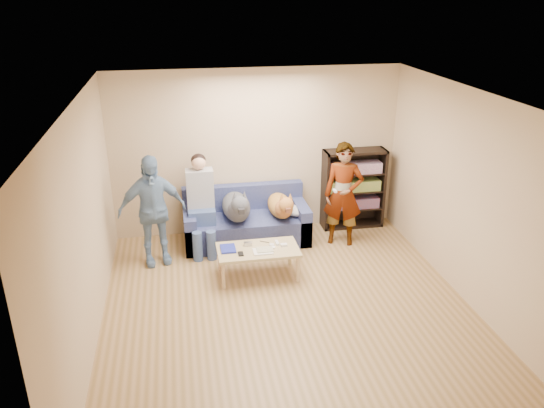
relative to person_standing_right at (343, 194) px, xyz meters
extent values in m
plane|color=olive|center=(-1.19, -1.74, -0.80)|extent=(5.00, 5.00, 0.00)
plane|color=white|center=(-1.19, -1.74, 1.80)|extent=(5.00, 5.00, 0.00)
plane|color=tan|center=(-1.19, 0.76, 0.50)|extent=(4.50, 0.00, 4.50)
plane|color=tan|center=(-1.19, -4.24, 0.50)|extent=(4.50, 0.00, 4.50)
plane|color=tan|center=(-3.44, -1.74, 0.50)|extent=(0.00, 5.00, 5.00)
plane|color=tan|center=(1.06, -1.74, 0.50)|extent=(0.00, 5.00, 5.00)
ellipsoid|color=#ABACB0|center=(-0.65, 0.21, -0.30)|extent=(0.40, 0.34, 0.14)
imported|color=gray|center=(0.00, 0.00, 0.00)|extent=(0.68, 0.56, 1.59)
imported|color=#7498BA|center=(-2.82, -0.13, 0.01)|extent=(1.00, 0.57, 1.61)
cube|color=white|center=(-0.20, -0.20, 0.15)|extent=(0.04, 0.11, 0.03)
cube|color=navy|center=(-1.83, -0.75, -0.36)|extent=(0.20, 0.26, 0.03)
cube|color=white|center=(-1.38, -0.90, -0.37)|extent=(0.26, 0.20, 0.02)
cube|color=#B0AE8D|center=(-1.35, -0.88, -0.36)|extent=(0.22, 0.17, 0.01)
cube|color=#ABABAF|center=(-1.55, -0.68, -0.35)|extent=(0.11, 0.06, 0.05)
cube|color=silver|center=(-1.15, -0.70, -0.36)|extent=(0.04, 0.13, 0.03)
cube|color=white|center=(-1.07, -0.78, -0.36)|extent=(0.09, 0.06, 0.03)
cylinder|color=white|center=(-1.23, -0.82, -0.37)|extent=(0.07, 0.07, 0.02)
cylinder|color=silver|center=(-1.23, -0.74, -0.37)|extent=(0.07, 0.07, 0.02)
cylinder|color=orange|center=(-1.45, -0.96, -0.37)|extent=(0.13, 0.06, 0.01)
cylinder|color=black|center=(-1.31, -0.62, -0.37)|extent=(0.13, 0.08, 0.01)
cube|color=black|center=(-1.68, -0.92, -0.37)|extent=(0.07, 0.12, 0.02)
cube|color=#515B93|center=(-1.44, 0.31, -0.59)|extent=(1.90, 0.85, 0.42)
cube|color=#515B93|center=(-1.44, 0.64, -0.18)|extent=(1.90, 0.18, 0.40)
cube|color=#515B93|center=(-2.30, 0.31, -0.51)|extent=(0.18, 0.85, 0.58)
cube|color=#515B93|center=(-0.58, 0.31, -0.51)|extent=(0.18, 0.85, 0.58)
cube|color=#3C5884|center=(-2.12, 0.23, -0.27)|extent=(0.40, 0.38, 0.22)
cylinder|color=#436295|center=(-2.22, -0.19, -0.59)|extent=(0.14, 0.14, 0.47)
cylinder|color=#455498|center=(-2.02, -0.19, -0.59)|extent=(0.14, 0.14, 0.47)
cube|color=#A5A5AA|center=(-2.12, 0.33, 0.12)|extent=(0.40, 0.24, 0.58)
sphere|color=#E0AB86|center=(-2.12, 0.33, 0.52)|extent=(0.21, 0.21, 0.21)
ellipsoid|color=black|center=(-2.12, 0.36, 0.55)|extent=(0.22, 0.22, 0.19)
ellipsoid|color=#4D5157|center=(-1.59, 0.29, -0.19)|extent=(0.42, 0.88, 0.36)
sphere|color=#53555E|center=(-1.59, -0.03, -0.11)|extent=(0.32, 0.32, 0.32)
sphere|color=#4F5259|center=(-1.59, -0.21, 0.04)|extent=(0.26, 0.26, 0.26)
cube|color=black|center=(-1.59, -0.33, 0.00)|extent=(0.08, 0.12, 0.07)
cone|color=#53575E|center=(-1.66, -0.18, 0.17)|extent=(0.08, 0.08, 0.12)
cone|color=#51545C|center=(-1.52, -0.18, 0.17)|extent=(0.08, 0.08, 0.12)
cylinder|color=#4E5059|center=(-1.59, 0.72, -0.23)|extent=(0.05, 0.29, 0.17)
ellipsoid|color=#BE873A|center=(-0.92, 0.27, -0.22)|extent=(0.36, 0.75, 0.31)
sphere|color=#B26D36|center=(-0.92, -0.03, -0.15)|extent=(0.27, 0.27, 0.27)
sphere|color=#C68B3C|center=(-0.92, -0.19, -0.02)|extent=(0.22, 0.22, 0.22)
cube|color=brown|center=(-0.92, -0.30, -0.05)|extent=(0.07, 0.10, 0.06)
cone|color=#B35E36|center=(-0.98, -0.17, 0.09)|extent=(0.07, 0.07, 0.10)
cone|color=#C97C3D|center=(-0.86, -0.17, 0.09)|extent=(0.07, 0.07, 0.10)
cylinder|color=#BB6339|center=(-0.92, 0.66, -0.25)|extent=(0.04, 0.24, 0.14)
cube|color=tan|center=(-1.43, -0.80, -0.40)|extent=(1.10, 0.60, 0.04)
cylinder|color=tan|center=(-1.93, -1.05, -0.61)|extent=(0.05, 0.05, 0.38)
cylinder|color=tan|center=(-0.93, -1.05, -0.61)|extent=(0.05, 0.05, 0.38)
cylinder|color=#D5AF83|center=(-1.93, -0.55, -0.61)|extent=(0.05, 0.05, 0.38)
cylinder|color=#D6BC84|center=(-0.93, -0.55, -0.61)|extent=(0.05, 0.05, 0.38)
cube|color=black|center=(-0.12, 0.58, -0.15)|extent=(0.04, 0.34, 1.30)
cube|color=black|center=(0.84, 0.58, -0.15)|extent=(0.04, 0.34, 1.30)
cube|color=black|center=(0.36, 0.58, 0.48)|extent=(1.00, 0.34, 0.04)
cube|color=black|center=(0.36, 0.58, -0.78)|extent=(1.00, 0.34, 0.04)
cube|color=black|center=(0.36, 0.74, -0.15)|extent=(1.00, 0.02, 1.30)
cube|color=black|center=(0.36, 0.58, -0.48)|extent=(0.94, 0.32, 0.03)
cube|color=black|center=(0.36, 0.58, -0.18)|extent=(0.94, 0.32, 0.02)
cube|color=black|center=(0.36, 0.58, 0.12)|extent=(0.94, 0.32, 0.02)
cube|color=#B23333|center=(0.36, 0.56, -0.38)|extent=(0.84, 0.24, 0.17)
cube|color=gold|center=(0.36, 0.56, -0.08)|extent=(0.84, 0.24, 0.17)
cube|color=#994C99|center=(0.36, 0.56, 0.22)|extent=(0.84, 0.24, 0.17)
camera|label=1|loc=(-2.40, -7.10, 2.90)|focal=35.00mm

